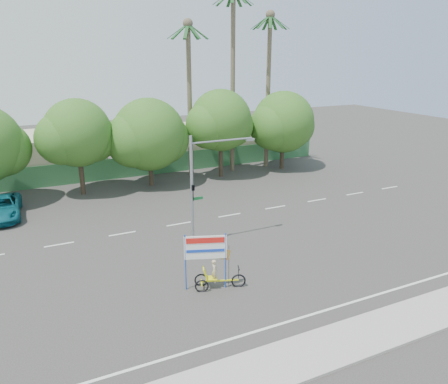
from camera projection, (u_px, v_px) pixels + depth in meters
name	position (u px, v px, depth m)	size (l,w,h in m)	color
ground	(260.00, 266.00, 24.75)	(120.00, 120.00, 0.00)	#33302D
sidewalk_near	(350.00, 340.00, 18.30)	(50.00, 2.40, 0.12)	gray
fence	(151.00, 165.00, 42.90)	(38.00, 0.08, 2.00)	#336B3D
building_left	(37.00, 155.00, 42.34)	(12.00, 8.00, 4.00)	beige
building_right	(207.00, 142.00, 49.81)	(14.00, 8.00, 3.60)	beige
tree_left	(77.00, 135.00, 35.76)	(6.66, 5.60, 8.07)	#473828
tree_center	(148.00, 137.00, 38.40)	(7.62, 6.40, 7.85)	#473828
tree_right	(220.00, 123.00, 41.05)	(6.90, 5.80, 8.36)	#473828
tree_far_right	(283.00, 124.00, 44.11)	(7.38, 6.20, 7.94)	#473828
palm_tall	(233.00, 64.00, 41.58)	(3.73, 3.79, 17.45)	#70604C
palm_mid	(269.00, 75.00, 43.55)	(3.73, 3.79, 15.45)	#70604C
palm_short	(189.00, 83.00, 40.22)	(3.73, 3.79, 14.45)	#70604C
traffic_signal	(197.00, 202.00, 26.37)	(4.72, 1.10, 7.00)	gray
trike_billboard	(212.00, 266.00, 22.07)	(2.97, 1.35, 3.08)	black
pickup_truck	(1.00, 208.00, 31.75)	(2.59, 5.61, 1.56)	#0F5B69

